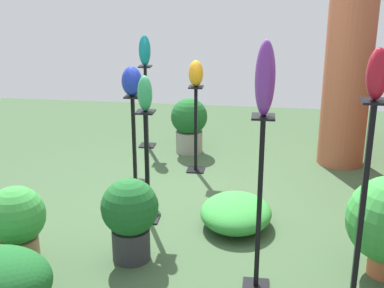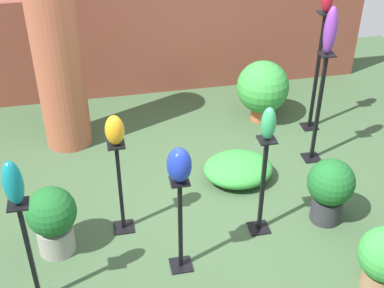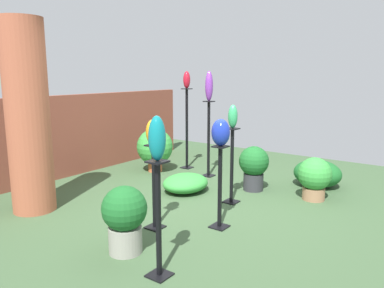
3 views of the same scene
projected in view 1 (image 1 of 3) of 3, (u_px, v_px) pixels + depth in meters
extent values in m
plane|color=#385133|center=(189.00, 206.00, 5.41)|extent=(8.00, 8.00, 0.00)
cylinder|color=#9E5138|center=(349.00, 61.00, 6.17)|extent=(0.55, 0.55, 2.52)
cube|color=black|center=(136.00, 182.00, 5.96)|extent=(0.20, 0.20, 0.01)
cube|color=black|center=(134.00, 141.00, 5.80)|extent=(0.04, 0.04, 1.00)
cube|color=black|center=(132.00, 97.00, 5.64)|extent=(0.16, 0.16, 0.01)
cube|color=black|center=(196.00, 170.00, 6.32)|extent=(0.20, 0.20, 0.01)
cube|color=black|center=(196.00, 129.00, 6.16)|extent=(0.04, 0.04, 1.02)
cube|color=black|center=(196.00, 87.00, 6.00)|extent=(0.16, 0.16, 0.02)
cube|color=black|center=(361.00, 215.00, 3.50)|extent=(0.04, 0.04, 1.55)
cube|color=black|center=(374.00, 101.00, 3.25)|extent=(0.16, 0.16, 0.02)
cube|color=black|center=(149.00, 219.00, 5.12)|extent=(0.20, 0.20, 0.01)
cube|color=black|center=(147.00, 167.00, 4.94)|extent=(0.04, 0.04, 1.08)
cube|color=black|center=(145.00, 112.00, 4.77)|extent=(0.16, 0.16, 0.02)
cube|color=black|center=(256.00, 286.00, 4.06)|extent=(0.20, 0.20, 0.01)
cube|color=black|center=(259.00, 206.00, 3.85)|extent=(0.04, 0.04, 1.35)
cube|color=black|center=(263.00, 117.00, 3.63)|extent=(0.16, 0.16, 0.02)
cube|color=black|center=(147.00, 145.00, 7.16)|extent=(0.20, 0.20, 0.01)
cube|color=black|center=(146.00, 107.00, 6.99)|extent=(0.04, 0.04, 1.08)
cube|color=black|center=(145.00, 66.00, 6.82)|extent=(0.16, 0.16, 0.02)
ellipsoid|color=#192D9E|center=(132.00, 81.00, 5.59)|extent=(0.21, 0.22, 0.31)
ellipsoid|color=orange|center=(196.00, 73.00, 5.95)|extent=(0.17, 0.17, 0.29)
ellipsoid|color=maroon|center=(377.00, 74.00, 3.20)|extent=(0.14, 0.13, 0.32)
ellipsoid|color=#2D9356|center=(145.00, 93.00, 4.72)|extent=(0.13, 0.13, 0.32)
ellipsoid|color=#6B2D8C|center=(265.00, 78.00, 3.54)|extent=(0.14, 0.14, 0.51)
ellipsoid|color=#0F727A|center=(145.00, 50.00, 6.75)|extent=(0.15, 0.15, 0.39)
cylinder|color=#2D2D33|center=(131.00, 244.00, 4.41)|extent=(0.31, 0.31, 0.27)
sphere|color=#195923|center=(130.00, 207.00, 4.30)|extent=(0.47, 0.47, 0.47)
cylinder|color=gray|center=(189.00, 141.00, 6.91)|extent=(0.34, 0.34, 0.28)
sphere|color=#195923|center=(189.00, 116.00, 6.80)|extent=(0.47, 0.47, 0.47)
cylinder|color=#B25B38|center=(384.00, 263.00, 4.20)|extent=(0.26, 0.26, 0.19)
cylinder|color=#936B4C|center=(20.00, 247.00, 4.44)|extent=(0.32, 0.32, 0.18)
sphere|color=#338C38|center=(16.00, 215.00, 4.35)|extent=(0.48, 0.48, 0.48)
ellipsoid|color=#338C38|center=(236.00, 213.00, 4.95)|extent=(0.78, 0.66, 0.27)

